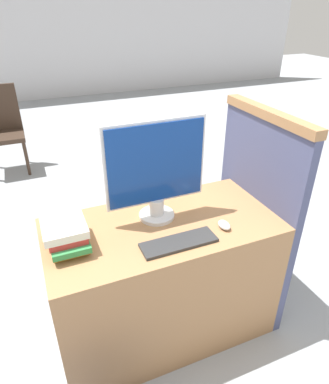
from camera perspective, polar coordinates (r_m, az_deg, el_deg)
The scene contains 9 objects.
ground_plane at distance 2.16m, azimuth 3.25°, elevation -27.09°, with size 20.00×20.00×0.00m, color #93999E.
wall_back at distance 7.66m, azimuth -20.50°, elevation 24.66°, with size 12.00×0.06×2.80m.
desk at distance 2.05m, azimuth -0.35°, elevation -14.31°, with size 1.22×0.62×0.77m.
carrel_divider at distance 2.18m, azimuth 14.79°, elevation -3.29°, with size 0.07×0.72×1.30m.
monitor at distance 1.72m, azimuth -1.42°, elevation 3.67°, with size 0.53×0.19×0.54m.
keyboard at distance 1.66m, azimuth 2.41°, elevation -8.41°, with size 0.37×0.12×0.02m.
mouse at distance 1.79m, azimuth 9.92°, elevation -5.44°, with size 0.05×0.08×0.04m.
book_stack at distance 1.68m, azimuth -16.07°, elevation -6.75°, with size 0.20×0.28×0.13m.
far_chair at distance 4.43m, azimuth -25.45°, elevation 9.92°, with size 0.44×0.44×0.98m.
Camera 1 is at (-0.56, -1.06, 1.80)m, focal length 32.00 mm.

